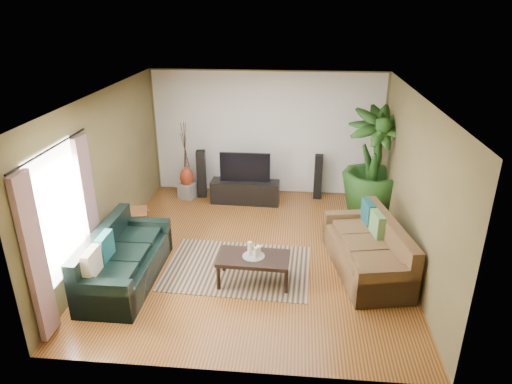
# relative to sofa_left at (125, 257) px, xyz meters

# --- Properties ---
(floor) EXTENTS (5.50, 5.50, 0.00)m
(floor) POSITION_rel_sofa_left_xyz_m (1.89, 1.03, -0.42)
(floor) COLOR #975A27
(floor) RESTS_ON ground
(ceiling) EXTENTS (5.50, 5.50, 0.00)m
(ceiling) POSITION_rel_sofa_left_xyz_m (1.89, 1.03, 2.28)
(ceiling) COLOR white
(ceiling) RESTS_ON ground
(wall_back) EXTENTS (5.00, 0.00, 5.00)m
(wall_back) POSITION_rel_sofa_left_xyz_m (1.89, 3.78, 0.93)
(wall_back) COLOR brown
(wall_back) RESTS_ON ground
(wall_front) EXTENTS (5.00, 0.00, 5.00)m
(wall_front) POSITION_rel_sofa_left_xyz_m (1.89, -1.72, 0.93)
(wall_front) COLOR brown
(wall_front) RESTS_ON ground
(wall_left) EXTENTS (0.00, 5.50, 5.50)m
(wall_left) POSITION_rel_sofa_left_xyz_m (-0.61, 1.03, 0.92)
(wall_left) COLOR brown
(wall_left) RESTS_ON ground
(wall_right) EXTENTS (0.00, 5.50, 5.50)m
(wall_right) POSITION_rel_sofa_left_xyz_m (4.39, 1.03, 0.92)
(wall_right) COLOR brown
(wall_right) RESTS_ON ground
(backwall_panel) EXTENTS (4.90, 0.00, 4.90)m
(backwall_panel) POSITION_rel_sofa_left_xyz_m (1.89, 3.77, 0.93)
(backwall_panel) COLOR white
(backwall_panel) RESTS_ON ground
(window_pane) EXTENTS (0.00, 1.80, 1.80)m
(window_pane) POSITION_rel_sofa_left_xyz_m (-0.59, -0.57, 0.97)
(window_pane) COLOR white
(window_pane) RESTS_ON ground
(curtain_near) EXTENTS (0.08, 0.35, 2.20)m
(curtain_near) POSITION_rel_sofa_left_xyz_m (-0.54, -1.32, 0.72)
(curtain_near) COLOR gray
(curtain_near) RESTS_ON ground
(curtain_far) EXTENTS (0.08, 0.35, 2.20)m
(curtain_far) POSITION_rel_sofa_left_xyz_m (-0.54, 0.18, 0.72)
(curtain_far) COLOR gray
(curtain_far) RESTS_ON ground
(curtain_rod) EXTENTS (0.03, 1.90, 0.03)m
(curtain_rod) POSITION_rel_sofa_left_xyz_m (-0.54, -0.57, 1.87)
(curtain_rod) COLOR black
(curtain_rod) RESTS_ON ground
(sofa_left) EXTENTS (0.88, 2.03, 0.85)m
(sofa_left) POSITION_rel_sofa_left_xyz_m (0.00, 0.00, 0.00)
(sofa_left) COLOR black
(sofa_left) RESTS_ON floor
(sofa_right) EXTENTS (1.27, 2.15, 0.85)m
(sofa_right) POSITION_rel_sofa_left_xyz_m (3.70, 0.65, 0.00)
(sofa_right) COLOR brown
(sofa_right) RESTS_ON floor
(area_rug) EXTENTS (2.39, 1.74, 0.01)m
(area_rug) POSITION_rel_sofa_left_xyz_m (1.66, 0.51, -0.42)
(area_rug) COLOR #9D7D5C
(area_rug) RESTS_ON floor
(coffee_table) EXTENTS (1.11, 0.64, 0.44)m
(coffee_table) POSITION_rel_sofa_left_xyz_m (1.95, 0.15, -0.20)
(coffee_table) COLOR black
(coffee_table) RESTS_ON floor
(candle_tray) EXTENTS (0.34, 0.34, 0.01)m
(candle_tray) POSITION_rel_sofa_left_xyz_m (1.95, 0.15, 0.03)
(candle_tray) COLOR gray
(candle_tray) RESTS_ON coffee_table
(candle_tall) EXTENTS (0.07, 0.07, 0.22)m
(candle_tall) POSITION_rel_sofa_left_xyz_m (1.89, 0.18, 0.14)
(candle_tall) COLOR white
(candle_tall) RESTS_ON candle_tray
(candle_mid) EXTENTS (0.07, 0.07, 0.17)m
(candle_mid) POSITION_rel_sofa_left_xyz_m (1.99, 0.11, 0.12)
(candle_mid) COLOR beige
(candle_mid) RESTS_ON candle_tray
(candle_short) EXTENTS (0.07, 0.07, 0.14)m
(candle_short) POSITION_rel_sofa_left_xyz_m (2.02, 0.21, 0.10)
(candle_short) COLOR white
(candle_short) RESTS_ON candle_tray
(tv_stand) EXTENTS (1.46, 0.48, 0.48)m
(tv_stand) POSITION_rel_sofa_left_xyz_m (1.47, 3.13, -0.18)
(tv_stand) COLOR black
(tv_stand) RESTS_ON floor
(television) EXTENTS (1.06, 0.06, 0.62)m
(television) POSITION_rel_sofa_left_xyz_m (1.47, 3.15, 0.37)
(television) COLOR black
(television) RESTS_ON tv_stand
(speaker_left) EXTENTS (0.21, 0.23, 1.05)m
(speaker_left) POSITION_rel_sofa_left_xyz_m (0.49, 3.38, 0.10)
(speaker_left) COLOR black
(speaker_left) RESTS_ON floor
(speaker_right) EXTENTS (0.19, 0.21, 0.98)m
(speaker_right) POSITION_rel_sofa_left_xyz_m (3.03, 3.53, 0.06)
(speaker_right) COLOR black
(speaker_right) RESTS_ON floor
(potted_plant) EXTENTS (1.34, 1.34, 2.15)m
(potted_plant) POSITION_rel_sofa_left_xyz_m (4.06, 2.86, 0.65)
(potted_plant) COLOR #1E4517
(potted_plant) RESTS_ON floor
(plant_pot) EXTENTS (0.40, 0.40, 0.31)m
(plant_pot) POSITION_rel_sofa_left_xyz_m (4.06, 2.86, -0.27)
(plant_pot) COLOR black
(plant_pot) RESTS_ON floor
(pedestal) EXTENTS (0.42, 0.42, 0.33)m
(pedestal) POSITION_rel_sofa_left_xyz_m (0.18, 3.27, -0.26)
(pedestal) COLOR gray
(pedestal) RESTS_ON floor
(vase) EXTENTS (0.30, 0.30, 0.42)m
(vase) POSITION_rel_sofa_left_xyz_m (0.18, 3.27, 0.05)
(vase) COLOR maroon
(vase) RESTS_ON pedestal
(side_table) EXTENTS (0.59, 0.59, 0.50)m
(side_table) POSITION_rel_sofa_left_xyz_m (-0.36, 1.44, -0.18)
(side_table) COLOR brown
(side_table) RESTS_ON floor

